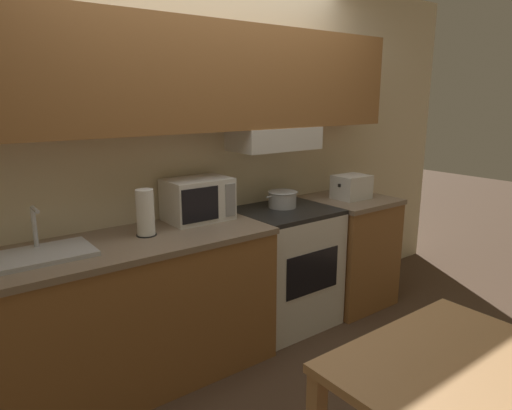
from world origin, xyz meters
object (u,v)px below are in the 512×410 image
Objects in this scene: cooking_pot at (282,199)px; microwave at (198,199)px; paper_towel_roll at (145,213)px; dining_table at (462,394)px; stove_range at (285,267)px; toaster at (351,187)px; sink_basin at (42,253)px.

cooking_pot is 0.71× the size of microwave.
microwave is at bearing 16.17° from paper_towel_roll.
dining_table is at bearing -89.09° from microwave.
stove_range reaches higher than dining_table.
toaster is (1.30, -0.17, -0.04)m from microwave.
microwave is at bearing 168.60° from stove_range.
microwave is at bearing 8.50° from sink_basin.
sink_basin is 0.53× the size of dining_table.
sink_basin reaches higher than stove_range.
microwave is (-0.67, 0.07, 0.07)m from cooking_pot.
paper_towel_roll reaches higher than stove_range.
paper_towel_roll reaches higher than sink_basin.
stove_range is at bearing -0.46° from paper_towel_roll.
cooking_pot reaches higher than dining_table.
sink_basin is 1.77× the size of paper_towel_roll.
microwave reaches higher than cooking_pot.
paper_towel_roll is at bearing 2.69° from sink_basin.
microwave is 1.51× the size of paper_towel_roll.
microwave is 1.88m from dining_table.
microwave is 0.46× the size of dining_table.
toaster is (0.63, -0.10, 0.03)m from cooking_pot.
toaster reaches higher than cooking_pot.
dining_table is at bearing -58.82° from sink_basin.
microwave is 1.31m from toaster.
toaster reaches higher than stove_range.
paper_towel_roll is at bearing 179.54° from stove_range.
stove_range is 0.97× the size of dining_table.
stove_range is at bearing -11.40° from microwave.
microwave is at bearing 172.45° from toaster.
sink_basin is (-0.99, -0.15, -0.12)m from microwave.
paper_towel_roll is at bearing -177.26° from cooking_pot.
cooking_pot is 0.32× the size of dining_table.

